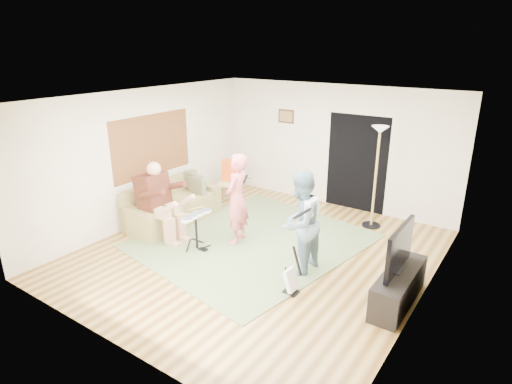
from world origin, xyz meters
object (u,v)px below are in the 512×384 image
(drum_kit, at_px, (196,233))
(torchiere_lamp, at_px, (377,159))
(sofa, at_px, (171,209))
(guitar_spare, at_px, (292,280))
(dining_chair, at_px, (229,187))
(tv_cabinet, at_px, (399,287))
(television, at_px, (400,248))
(guitarist, at_px, (300,223))
(singer, at_px, (237,199))

(drum_kit, distance_m, torchiere_lamp, 3.72)
(sofa, height_order, guitar_spare, sofa)
(guitar_spare, bearing_deg, dining_chair, 141.08)
(dining_chair, bearing_deg, tv_cabinet, -42.45)
(guitar_spare, bearing_deg, television, 26.06)
(guitarist, xyz_separation_m, dining_chair, (-2.90, 1.90, -0.50))
(singer, distance_m, guitarist, 1.51)
(singer, height_order, television, singer)
(singer, distance_m, guitar_spare, 2.06)
(sofa, relative_size, guitar_spare, 2.64)
(television, bearing_deg, drum_kit, -174.18)
(drum_kit, distance_m, singer, 0.94)
(sofa, relative_size, tv_cabinet, 1.47)
(television, bearing_deg, dining_chair, 157.00)
(dining_chair, height_order, tv_cabinet, dining_chair)
(guitar_spare, relative_size, torchiere_lamp, 0.38)
(torchiere_lamp, bearing_deg, tv_cabinet, -62.19)
(guitarist, distance_m, guitar_spare, 0.92)
(drum_kit, height_order, guitar_spare, guitar_spare)
(sofa, bearing_deg, drum_kit, -26.71)
(torchiere_lamp, distance_m, dining_chair, 3.44)
(guitar_spare, bearing_deg, tv_cabinet, 25.23)
(sofa, bearing_deg, tv_cabinet, -3.56)
(drum_kit, distance_m, television, 3.51)
(guitarist, distance_m, dining_chair, 3.51)
(drum_kit, xyz_separation_m, television, (3.45, 0.35, 0.55))
(tv_cabinet, distance_m, television, 0.60)
(sofa, distance_m, guitarist, 3.25)
(sofa, height_order, drum_kit, sofa)
(sofa, relative_size, guitarist, 1.21)
(sofa, xyz_separation_m, dining_chair, (0.28, 1.60, 0.07))
(guitarist, xyz_separation_m, tv_cabinet, (1.61, 0.01, -0.60))
(singer, relative_size, dining_chair, 1.72)
(guitarist, height_order, television, guitarist)
(sofa, xyz_separation_m, drum_kit, (1.29, -0.65, 0.03))
(sofa, distance_m, dining_chair, 1.62)
(tv_cabinet, bearing_deg, sofa, 176.44)
(guitar_spare, distance_m, tv_cabinet, 1.51)
(television, bearing_deg, guitarist, -179.69)
(television, bearing_deg, torchiere_lamp, 116.88)
(dining_chair, xyz_separation_m, television, (4.46, -1.89, 0.50))
(drum_kit, distance_m, tv_cabinet, 3.52)
(torchiere_lamp, bearing_deg, sofa, -148.94)
(torchiere_lamp, bearing_deg, guitarist, -97.86)
(guitarist, relative_size, guitar_spare, 2.18)
(sofa, bearing_deg, guitar_spare, -15.40)
(drum_kit, bearing_deg, singer, 57.86)
(torchiere_lamp, relative_size, dining_chair, 2.08)
(sofa, relative_size, singer, 1.22)
(television, bearing_deg, guitar_spare, -153.94)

